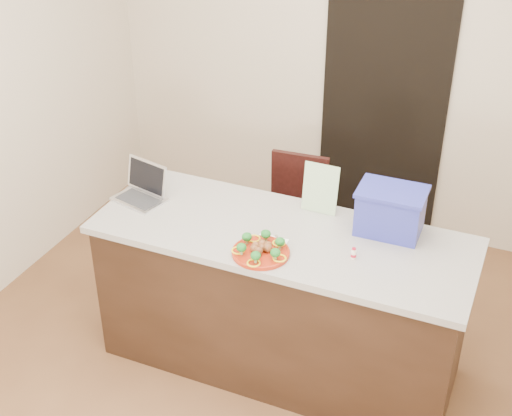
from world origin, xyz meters
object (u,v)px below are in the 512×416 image
at_px(plate, 261,252).
at_px(laptop, 143,188).
at_px(blue_box, 390,211).
at_px(island, 281,300).
at_px(yogurt_bottle, 354,254).
at_px(chair, 294,211).
at_px(napkin, 269,245).

height_order(plate, laptop, laptop).
bearing_deg(blue_box, plate, -140.33).
bearing_deg(laptop, island, 11.01).
relative_size(yogurt_bottle, chair, 0.07).
bearing_deg(napkin, yogurt_bottle, 7.58).
xyz_separation_m(napkin, laptop, (-0.86, 0.18, 0.05)).
xyz_separation_m(yogurt_bottle, laptop, (-1.30, 0.12, 0.03)).
height_order(yogurt_bottle, laptop, laptop).
distance_m(napkin, chair, 1.13).
distance_m(island, plate, 0.52).
relative_size(yogurt_bottle, laptop, 0.19).
height_order(island, chair, island).
xyz_separation_m(island, plate, (-0.03, -0.23, 0.47)).
bearing_deg(napkin, island, 82.44).
xyz_separation_m(island, napkin, (-0.02, -0.14, 0.46)).
height_order(blue_box, chair, blue_box).
height_order(napkin, laptop, laptop).
relative_size(island, laptop, 6.32).
distance_m(napkin, yogurt_bottle, 0.44).
distance_m(island, yogurt_bottle, 0.64).
height_order(island, laptop, laptop).
distance_m(plate, yogurt_bottle, 0.47).
xyz_separation_m(yogurt_bottle, blue_box, (0.10, 0.32, 0.10)).
distance_m(plate, chair, 1.22).
relative_size(blue_box, chair, 0.41).
bearing_deg(laptop, yogurt_bottle, 8.26).
height_order(laptop, blue_box, blue_box).
xyz_separation_m(island, yogurt_bottle, (0.42, -0.08, 0.48)).
bearing_deg(chair, laptop, -130.41).
relative_size(laptop, chair, 0.37).
distance_m(laptop, chair, 1.16).
height_order(yogurt_bottle, chair, yogurt_bottle).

